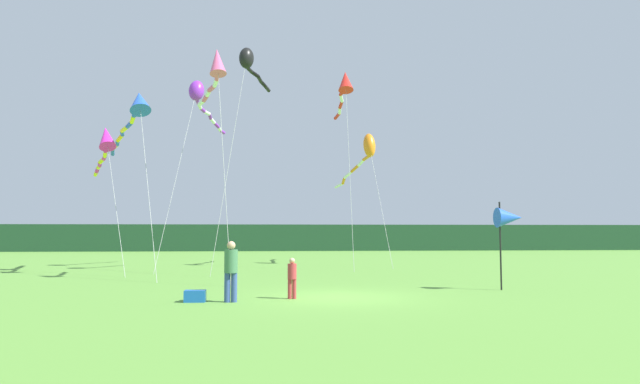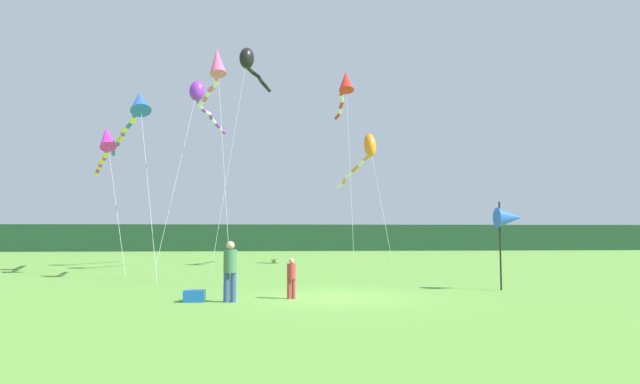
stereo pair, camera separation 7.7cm
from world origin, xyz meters
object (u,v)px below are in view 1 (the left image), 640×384
Objects in this scene: person_adult at (231,268)px; banner_flag_pole at (509,218)px; kite_black at (248,62)px; kite_orange at (366,151)px; kite_purple at (199,96)px; kite_blue at (136,108)px; cooler_box at (195,296)px; kite_magenta at (106,142)px; kite_red at (345,85)px; kite_rainbow at (216,67)px; person_child at (292,276)px.

person_adult is 9.86m from banner_flag_pole.
person_adult is 0.15× the size of kite_black.
kite_black reaches higher than banner_flag_pole.
person_adult is at bearing -110.99° from kite_orange.
kite_black is at bearing -50.41° from kite_purple.
kite_black is at bearing 16.75° from kite_blue.
kite_orange is at bearing 66.15° from cooler_box.
kite_blue is at bearing -148.39° from kite_orange.
banner_flag_pole is at bearing 15.41° from person_adult.
kite_red is at bearing 10.24° from kite_magenta.
kite_orange is at bearing 53.33° from kite_rainbow.
kite_red reaches higher than kite_rainbow.
kite_purple is 10.80m from kite_orange.
kite_blue is (-2.27, -5.17, -1.94)m from kite_purple.
kite_black is (5.24, 1.58, 2.90)m from kite_blue.
cooler_box is (-1.01, 0.14, -0.80)m from person_adult.
kite_blue reaches higher than person_child.
kite_red is 12.05m from kite_blue.
kite_rainbow is at bearing 91.79° from cooler_box.
banner_flag_pole is 15.99m from kite_black.
kite_rainbow is at bearing 99.64° from person_adult.
kite_rainbow reaches higher than kite_orange.
kite_black is (1.14, 5.10, 1.86)m from kite_rainbow.
cooler_box is 0.06× the size of kite_rainbow.
kite_black reaches higher than kite_red.
kite_rainbow is at bearing -102.55° from kite_black.
kite_red is 13.61m from kite_magenta.
person_child is 0.13× the size of kite_blue.
kite_magenta is (-7.45, 13.29, 5.72)m from person_adult.
kite_black reaches higher than kite_blue.
kite_orange reaches higher than kite_magenta.
kite_purple is at bearing 132.99° from banner_flag_pole.
cooler_box is at bearing -113.85° from kite_orange.
person_child is at bearing -54.93° from kite_blue.
kite_purple reaches higher than kite_blue.
kite_red is 6.37m from kite_black.
kite_blue reaches higher than cooler_box.
person_child is 18.48m from kite_purple.
cooler_box is 16.02m from kite_magenta.
banner_flag_pole is at bearing 13.22° from cooler_box.
kite_magenta is 8.49m from kite_black.
banner_flag_pole is (10.41, 2.45, 2.30)m from cooler_box.
person_adult is at bearing -164.59° from banner_flag_pole.
kite_purple is 0.94× the size of kite_red.
kite_purple is at bearing 97.41° from cooler_box.
person_child is at bearing -103.59° from kite_red.
kite_magenta reaches higher than person_child.
kite_red is 4.79m from kite_orange.
kite_purple is at bearing 107.56° from person_child.
kite_orange is (7.08, 18.44, 6.16)m from person_adult.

